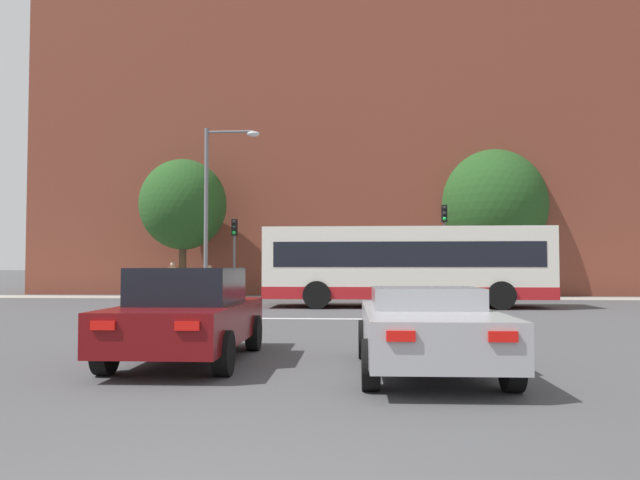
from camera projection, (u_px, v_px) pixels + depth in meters
stop_line_strip at (327, 319)px, 18.06m from camera, size 7.77×0.30×0.01m
far_pavement at (342, 298)px, 29.86m from camera, size 68.63×2.50×0.01m
brick_civic_building at (364, 135)px, 39.99m from camera, size 36.96×15.44×25.83m
car_saloon_left at (189, 314)px, 10.06m from camera, size 1.97×4.31×1.51m
car_roadster_right at (427, 327)px, 9.01m from camera, size 2.02×4.38×1.22m
bus_crossing_lead at (406, 265)px, 23.22m from camera, size 10.43×2.76×2.95m
traffic_light_far_left at (234, 244)px, 29.67m from camera, size 0.26×0.31×3.77m
traffic_light_far_right at (444, 236)px, 29.09m from camera, size 0.26×0.31×4.39m
street_lamp_junction at (216, 196)px, 24.33m from camera, size 2.18×0.36×6.94m
pedestrian_waiting at (404, 275)px, 30.10m from camera, size 0.41×0.45×1.84m
pedestrian_walking_east at (173, 276)px, 30.18m from camera, size 0.42×0.27×1.74m
pedestrian_walking_west at (209, 279)px, 29.54m from camera, size 0.36×0.45×1.57m
tree_by_building at (183, 205)px, 30.58m from camera, size 4.23×4.23×6.77m
tree_kerbside at (492, 206)px, 32.80m from camera, size 5.72×5.72×7.70m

